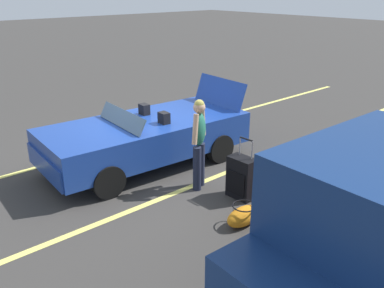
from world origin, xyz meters
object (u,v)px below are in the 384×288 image
at_px(convertible_car, 137,139).
at_px(traveler_person, 199,139).
at_px(suitcase_large_black, 241,178).
at_px(suitcase_medium_bright, 278,190).
at_px(duffel_bag, 244,216).

xyz_separation_m(convertible_car, traveler_person, (-0.31, 1.49, 0.34)).
bearing_deg(traveler_person, convertible_car, -17.98).
bearing_deg(convertible_car, suitcase_large_black, 108.86).
distance_m(suitcase_medium_bright, traveler_person, 1.60).
distance_m(suitcase_large_black, suitcase_medium_bright, 0.67).
relative_size(convertible_car, duffel_bag, 6.52).
height_order(duffel_bag, traveler_person, traveler_person).
bearing_deg(duffel_bag, suitcase_medium_bright, -179.82).
xyz_separation_m(convertible_car, suitcase_large_black, (-0.61, 2.25, -0.22)).
relative_size(convertible_car, traveler_person, 2.57).
height_order(suitcase_large_black, traveler_person, traveler_person).
relative_size(suitcase_large_black, suitcase_medium_bright, 1.73).
relative_size(convertible_car, suitcase_medium_bright, 6.86).
distance_m(duffel_bag, traveler_person, 1.63).
relative_size(suitcase_large_black, duffel_bag, 1.64).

